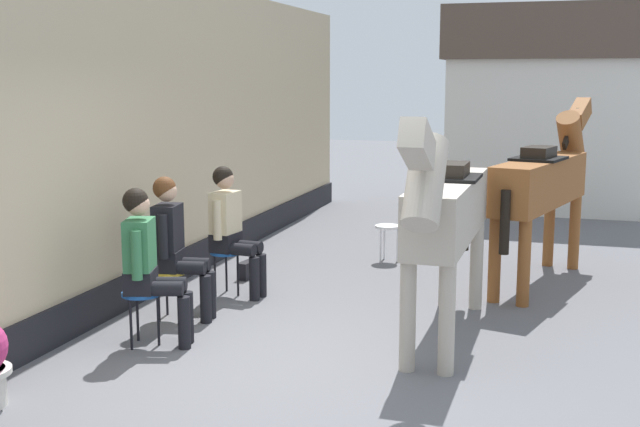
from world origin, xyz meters
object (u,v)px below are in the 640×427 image
object	(u,v)px
saddled_horse_near	(446,212)
satchel_bag	(247,270)
seated_visitor_near	(147,259)
seated_visitor_middle	(175,240)
saddled_horse_far	(544,181)
spare_stool_white	(388,230)
seated_visitor_far	(231,224)

from	to	relation	value
saddled_horse_near	satchel_bag	bearing A→B (deg)	147.59
seated_visitor_near	seated_visitor_middle	distance (m)	0.79
seated_visitor_near	saddled_horse_far	xyz separation A→B (m)	(3.19, 3.30, 0.38)
seated_visitor_middle	satchel_bag	xyz separation A→B (m)	(0.06, 1.69, -0.68)
saddled_horse_near	satchel_bag	size ratio (longest dim) A/B	10.70
saddled_horse_far	spare_stool_white	xyz separation A→B (m)	(-1.89, 0.53, -0.76)
seated_visitor_near	seated_visitor_far	xyz separation A→B (m)	(0.04, 1.74, 0.00)
seated_visitor_near	seated_visitor_far	bearing A→B (deg)	88.66
seated_visitor_far	saddled_horse_far	size ratio (longest dim) A/B	0.47
seated_visitor_middle	saddled_horse_near	distance (m)	2.60
seated_visitor_near	seated_visitor_middle	bearing A→B (deg)	99.83
seated_visitor_near	saddled_horse_near	xyz separation A→B (m)	(2.43, 0.88, 0.38)
spare_stool_white	satchel_bag	distance (m)	1.95
seated_visitor_near	satchel_bag	world-z (taller)	seated_visitor_near
seated_visitor_far	saddled_horse_far	xyz separation A→B (m)	(3.15, 1.56, 0.38)
seated_visitor_near	spare_stool_white	xyz separation A→B (m)	(1.30, 3.83, -0.38)
saddled_horse_far	satchel_bag	size ratio (longest dim) A/B	10.46
seated_visitor_far	spare_stool_white	size ratio (longest dim) A/B	3.02
saddled_horse_far	saddled_horse_near	bearing A→B (deg)	-107.36
saddled_horse_far	satchel_bag	xyz separation A→B (m)	(-3.26, -0.83, -1.06)
saddled_horse_near	saddled_horse_far	bearing A→B (deg)	72.64
saddled_horse_near	seated_visitor_far	bearing A→B (deg)	160.23
seated_visitor_middle	saddled_horse_far	size ratio (longest dim) A/B	0.47
seated_visitor_far	saddled_horse_near	distance (m)	2.57
seated_visitor_far	saddled_horse_far	distance (m)	3.53
seated_visitor_far	satchel_bag	bearing A→B (deg)	99.06
seated_visitor_far	saddled_horse_near	world-z (taller)	saddled_horse_near
seated_visitor_near	seated_visitor_far	size ratio (longest dim) A/B	1.00
seated_visitor_middle	saddled_horse_far	distance (m)	4.19
saddled_horse_near	spare_stool_white	world-z (taller)	saddled_horse_near
spare_stool_white	satchel_bag	xyz separation A→B (m)	(-1.37, -1.36, -0.30)
saddled_horse_far	satchel_bag	world-z (taller)	saddled_horse_far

